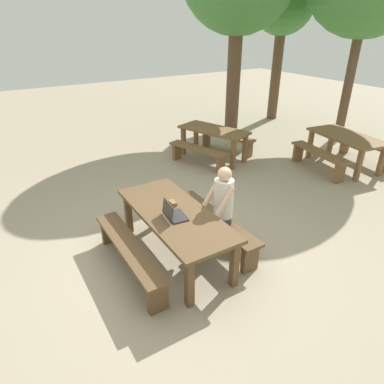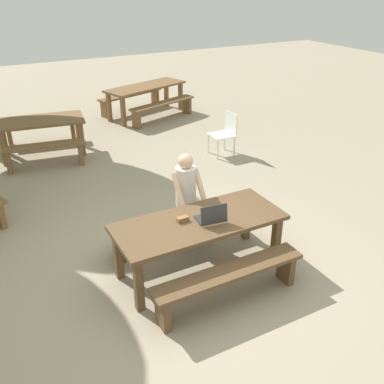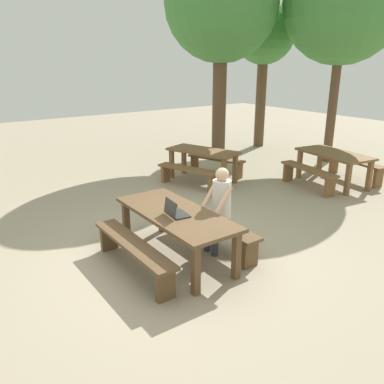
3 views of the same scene
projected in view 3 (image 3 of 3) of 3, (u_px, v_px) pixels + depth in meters
ground_plane at (176, 258)px, 5.69m from camera, size 30.00×30.00×0.00m
picnic_table_front at (176, 218)px, 5.49m from camera, size 2.03×0.84×0.71m
bench_near at (133, 250)px, 5.21m from camera, size 1.80×0.30×0.43m
bench_far at (214, 226)px, 5.95m from camera, size 1.80×0.30×0.43m
laptop at (175, 212)px, 5.31m from camera, size 0.35×0.29×0.24m
small_pouch at (173, 205)px, 5.63m from camera, size 0.14×0.07×0.06m
person_seated at (219, 205)px, 5.67m from camera, size 0.38×0.39×1.27m
picnic_table_mid at (334, 158)px, 8.83m from camera, size 1.76×1.07×0.73m
bench_mid_south at (308, 174)px, 8.61m from camera, size 1.52×0.51×0.46m
bench_mid_north at (355, 166)px, 9.23m from camera, size 1.52×0.51×0.46m
picnic_table_distant at (203, 155)px, 9.11m from camera, size 1.78×1.20×0.73m
bench_distant_south at (188, 173)px, 8.74m from camera, size 1.50×0.77×0.43m
bench_distant_north at (216, 162)px, 9.65m from camera, size 1.50×0.77×0.43m
tree_left at (264, 35)px, 11.90m from camera, size 1.87×1.87×4.40m
tree_right at (221, 5)px, 10.02m from camera, size 2.92×2.92×5.50m
tree_rear at (344, 3)px, 9.76m from camera, size 3.01×3.01×5.55m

